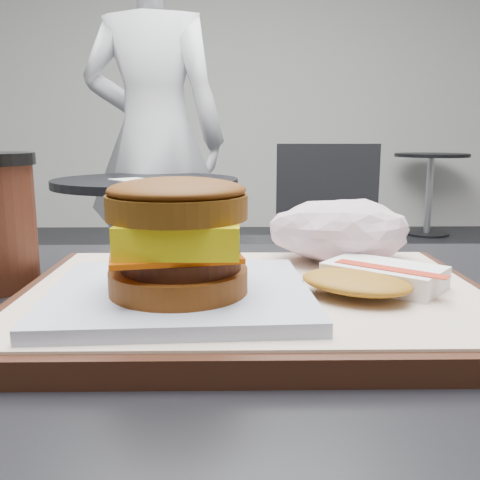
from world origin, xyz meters
name	(u,v)px	position (x,y,z in m)	size (l,w,h in m)	color
serving_tray	(254,299)	(-0.01, 0.03, 0.78)	(0.38, 0.28, 0.02)	black
breakfast_sandwich	(179,251)	(-0.06, -0.01, 0.83)	(0.20, 0.18, 0.09)	silver
hash_brown	(372,278)	(0.09, 0.02, 0.80)	(0.14, 0.13, 0.02)	white
crumpled_wrapper	(340,230)	(0.08, 0.12, 0.82)	(0.14, 0.11, 0.06)	white
neighbor_table	(148,230)	(-0.35, 1.65, 0.55)	(0.70, 0.70, 0.75)	black
napkin	(130,180)	(-0.40, 1.58, 0.75)	(0.12, 0.12, 0.00)	white
neighbor_chair	(295,237)	(0.23, 1.71, 0.51)	(0.61, 0.44, 0.88)	#B1B1B6
patron	(154,140)	(-0.37, 2.06, 0.89)	(0.65, 0.43, 1.78)	silver
bg_table_far	(430,174)	(1.80, 4.50, 0.56)	(0.66, 0.66, 0.75)	black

